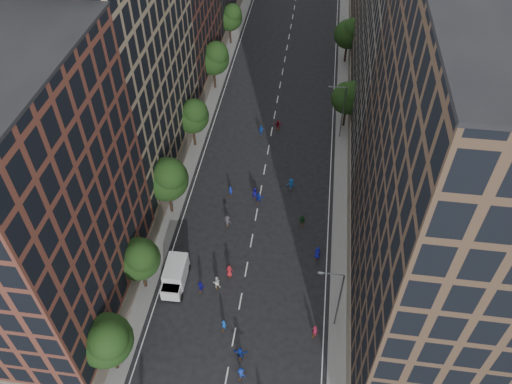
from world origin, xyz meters
TOP-DOWN VIEW (x-y plane):
  - ground at (0.00, 40.00)m, footprint 240.00×240.00m
  - sidewalk_left at (-12.00, 47.50)m, footprint 4.00×105.00m
  - sidewalk_right at (12.00, 47.50)m, footprint 4.00×105.00m
  - bldg_left_a at (-19.00, 11.00)m, footprint 14.00×22.00m
  - bldg_left_b at (-19.00, 35.00)m, footprint 14.00×26.00m
  - bldg_left_c at (-19.00, 58.00)m, footprint 14.00×20.00m
  - bldg_right_a at (19.00, 15.00)m, footprint 14.00×30.00m
  - bldg_right_b at (19.00, 44.00)m, footprint 14.00×28.00m
  - tree_left_0 at (-11.01, 3.85)m, footprint 5.20×5.20m
  - tree_left_1 at (-11.02, 13.86)m, footprint 4.80×4.80m
  - tree_left_2 at (-10.99, 25.83)m, footprint 5.60×5.60m
  - tree_left_3 at (-11.02, 39.85)m, footprint 5.00×5.00m
  - tree_left_4 at (-11.00, 55.84)m, footprint 5.40×5.40m
  - tree_left_5 at (-11.02, 71.86)m, footprint 4.80×4.80m
  - tree_right_a at (11.38, 47.85)m, footprint 5.00×5.00m
  - tree_right_b at (11.39, 67.85)m, footprint 5.20×5.20m
  - streetlamp_near at (10.37, 12.00)m, footprint 2.64×0.22m
  - streetlamp_far at (10.37, 45.00)m, footprint 2.64×0.22m
  - cargo_van at (-7.80, 14.94)m, footprint 2.53×5.23m
  - skater_1 at (-1.22, 9.82)m, footprint 0.64×0.49m
  - skater_3 at (1.48, 4.73)m, footprint 1.16×0.94m
  - skater_4 at (-4.68, 14.27)m, footprint 1.09×0.76m
  - skater_5 at (1.05, 6.84)m, footprint 1.55×0.54m
  - skater_6 at (-1.82, 16.84)m, footprint 0.88×0.61m
  - skater_7 at (8.50, 10.40)m, footprint 0.73×0.61m
  - skater_8 at (-2.98, 15.02)m, footprint 1.01×0.85m
  - skater_9 at (-3.41, 24.51)m, footprint 1.24×0.90m
  - skater_10 at (6.11, 26.04)m, footprint 1.03×0.50m
  - skater_11 at (0.00, 29.38)m, footprint 1.52×0.77m
  - skater_12 at (8.28, 20.92)m, footprint 1.00×0.80m
  - skater_13 at (-4.00, 30.18)m, footprint 0.64×0.52m
  - skater_14 at (-0.64, 30.02)m, footprint 0.99×0.84m
  - skater_15 at (4.10, 32.36)m, footprint 1.23×0.76m
  - skater_16 at (-1.51, 43.72)m, footprint 1.18×0.82m
  - skater_17 at (0.89, 45.76)m, footprint 1.55×0.85m

SIDE VIEW (x-z plane):
  - ground at x=0.00m, z-range 0.00..0.00m
  - sidewalk_left at x=-12.00m, z-range 0.00..0.15m
  - sidewalk_right at x=12.00m, z-range 0.00..0.15m
  - skater_13 at x=-4.00m, z-range 0.00..1.51m
  - skater_11 at x=0.00m, z-range 0.00..1.57m
  - skater_3 at x=1.48m, z-range 0.00..1.57m
  - skater_1 at x=-1.22m, z-range 0.00..1.58m
  - skater_17 at x=0.89m, z-range 0.00..1.59m
  - skater_5 at x=1.05m, z-range 0.00..1.66m
  - skater_10 at x=6.11m, z-range 0.00..1.70m
  - skater_7 at x=8.50m, z-range 0.00..1.70m
  - skater_9 at x=-3.41m, z-range 0.00..1.72m
  - skater_4 at x=-4.68m, z-range 0.00..1.72m
  - skater_6 at x=-1.82m, z-range 0.00..1.73m
  - skater_12 at x=8.28m, z-range 0.00..1.77m
  - skater_14 at x=-0.64m, z-range 0.00..1.80m
  - skater_15 at x=4.10m, z-range 0.00..1.85m
  - skater_8 at x=-2.98m, z-range 0.00..1.85m
  - skater_16 at x=-1.51m, z-range 0.00..1.85m
  - cargo_van at x=-7.80m, z-range 0.07..2.83m
  - streetlamp_near at x=10.37m, z-range 0.64..9.70m
  - streetlamp_far at x=10.37m, z-range 0.64..9.70m
  - tree_left_1 at x=-11.02m, z-range 1.45..9.66m
  - tree_right_a at x=11.38m, z-range 1.43..9.83m
  - tree_left_5 at x=-11.02m, z-range 1.51..9.84m
  - tree_left_3 at x=-11.02m, z-range 1.53..10.11m
  - tree_left_0 at x=-11.01m, z-range 1.54..10.37m
  - tree_right_b at x=11.39m, z-range 1.54..10.37m
  - tree_left_4 at x=-11.00m, z-range 1.56..10.63m
  - tree_left_2 at x=-10.99m, z-range 1.63..11.08m
  - bldg_left_c at x=-19.00m, z-range 0.00..28.00m
  - bldg_left_a at x=-19.00m, z-range 0.00..30.00m
  - bldg_right_b at x=19.00m, z-range 0.00..33.00m
  - bldg_left_b at x=-19.00m, z-range 0.00..34.00m
  - bldg_right_a at x=19.00m, z-range 0.00..36.00m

